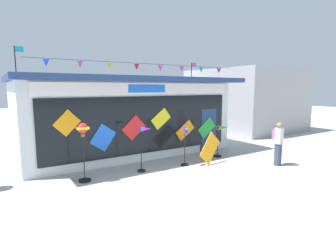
% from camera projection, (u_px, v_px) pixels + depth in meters
% --- Properties ---
extents(ground_plane, '(80.00, 80.00, 0.00)m').
position_uv_depth(ground_plane, '(191.00, 194.00, 7.68)').
color(ground_plane, '#ADAAA5').
extents(kite_shop_building, '(9.56, 6.14, 4.60)m').
position_uv_depth(kite_shop_building, '(121.00, 114.00, 13.10)').
color(kite_shop_building, silver).
rests_on(kite_shop_building, ground_plane).
extents(wind_spinner_far_left, '(0.40, 0.40, 1.91)m').
position_uv_depth(wind_spinner_far_left, '(83.00, 137.00, 8.50)').
color(wind_spinner_far_left, black).
rests_on(wind_spinner_far_left, ground_plane).
extents(wind_spinner_left, '(0.55, 0.29, 1.64)m').
position_uv_depth(wind_spinner_left, '(144.00, 140.00, 9.63)').
color(wind_spinner_left, black).
rests_on(wind_spinner_left, ground_plane).
extents(wind_spinner_center_left, '(0.35, 0.29, 1.58)m').
position_uv_depth(wind_spinner_center_left, '(185.00, 140.00, 10.31)').
color(wind_spinner_center_left, black).
rests_on(wind_spinner_center_left, ground_plane).
extents(wind_spinner_center_right, '(0.74, 0.36, 1.38)m').
position_uv_depth(wind_spinner_center_right, '(221.00, 134.00, 11.78)').
color(wind_spinner_center_right, black).
rests_on(wind_spinner_center_right, ground_plane).
extents(person_near_camera, '(0.40, 0.48, 1.68)m').
position_uv_depth(person_near_camera, '(278.00, 143.00, 10.39)').
color(person_near_camera, '#333D56').
rests_on(person_near_camera, ground_plane).
extents(display_kite_on_ground, '(1.26, 0.30, 1.26)m').
position_uv_depth(display_kite_on_ground, '(210.00, 148.00, 10.65)').
color(display_kite_on_ground, orange).
rests_on(display_kite_on_ground, ground_plane).
extents(neighbour_building, '(6.06, 6.67, 4.25)m').
position_uv_depth(neighbour_building, '(244.00, 100.00, 19.67)').
color(neighbour_building, '#99999E').
rests_on(neighbour_building, ground_plane).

